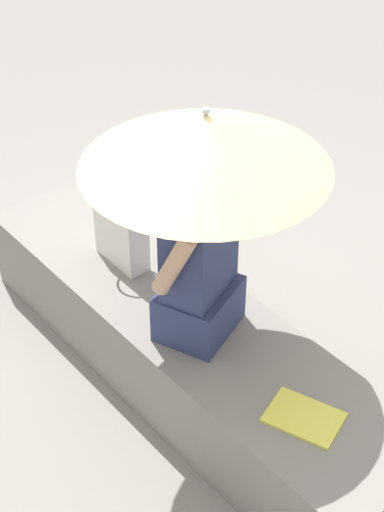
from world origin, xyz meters
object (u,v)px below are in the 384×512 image
object	(u,v)px
person_seated	(199,256)
handbag_black	(121,231)
magazine	(304,417)
parasol	(206,142)

from	to	relation	value
person_seated	handbag_black	world-z (taller)	person_seated
person_seated	magazine	xyz separation A→B (m)	(0.65, -0.02, -0.38)
person_seated	magazine	size ratio (longest dim) A/B	3.21
parasol	handbag_black	size ratio (longest dim) A/B	3.10
person_seated	parasol	size ratio (longest dim) A/B	0.84
person_seated	handbag_black	distance (m)	0.64
parasol	magazine	xyz separation A→B (m)	(0.60, -0.01, -0.93)
person_seated	handbag_black	size ratio (longest dim) A/B	2.60
person_seated	magazine	distance (m)	0.76
handbag_black	magazine	xyz separation A→B (m)	(1.25, -0.05, -0.17)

